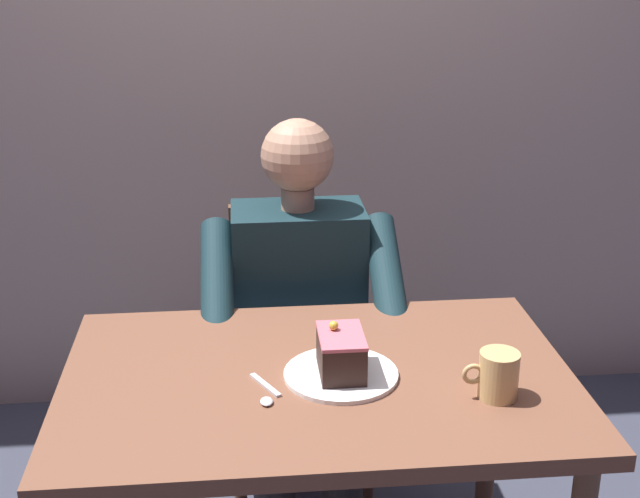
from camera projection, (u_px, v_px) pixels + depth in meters
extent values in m
cube|color=brown|center=(318.00, 382.00, 1.85)|extent=(1.10, 0.72, 0.04)
cylinder|color=brown|center=(489.00, 437.00, 2.30)|extent=(0.05, 0.05, 0.72)
cylinder|color=brown|center=(118.00, 457.00, 2.21)|extent=(0.05, 0.05, 0.72)
cube|color=brown|center=(299.00, 377.00, 2.50)|extent=(0.42, 0.42, 0.04)
cube|color=brown|center=(294.00, 275.00, 2.59)|extent=(0.38, 0.04, 0.45)
cylinder|color=brown|center=(368.00, 469.00, 2.42)|extent=(0.04, 0.04, 0.41)
cylinder|color=brown|center=(240.00, 477.00, 2.39)|extent=(0.04, 0.04, 0.41)
cylinder|color=brown|center=(351.00, 404.00, 2.76)|extent=(0.04, 0.04, 0.41)
cylinder|color=brown|center=(239.00, 409.00, 2.73)|extent=(0.04, 0.04, 0.41)
cube|color=#152D34|center=(299.00, 294.00, 2.39)|extent=(0.36, 0.22, 0.50)
sphere|color=tan|center=(297.00, 155.00, 2.25)|extent=(0.19, 0.19, 0.19)
cylinder|color=tan|center=(298.00, 198.00, 2.29)|extent=(0.09, 0.09, 0.06)
cylinder|color=#152D34|center=(386.00, 274.00, 2.24)|extent=(0.08, 0.33, 0.26)
sphere|color=tan|center=(396.00, 335.00, 2.13)|extent=(0.09, 0.09, 0.09)
cylinder|color=#152D34|center=(217.00, 280.00, 2.20)|extent=(0.08, 0.33, 0.26)
sphere|color=tan|center=(218.00, 343.00, 2.08)|extent=(0.09, 0.09, 0.09)
cylinder|color=#34312F|center=(335.00, 400.00, 2.38)|extent=(0.13, 0.38, 0.14)
cylinder|color=#34312F|center=(270.00, 403.00, 2.36)|extent=(0.13, 0.38, 0.14)
cylinder|color=white|center=(341.00, 374.00, 1.83)|extent=(0.25, 0.25, 0.01)
cube|color=#31201B|center=(341.00, 355.00, 1.81)|extent=(0.09, 0.14, 0.08)
cube|color=#D16373|center=(341.00, 336.00, 1.80)|extent=(0.10, 0.14, 0.01)
sphere|color=gold|center=(334.00, 326.00, 1.81)|extent=(0.02, 0.02, 0.02)
cylinder|color=tan|center=(498.00, 375.00, 1.74)|extent=(0.08, 0.08, 0.10)
torus|color=tan|center=(473.00, 374.00, 1.73)|extent=(0.05, 0.01, 0.05)
cylinder|color=black|center=(500.00, 356.00, 1.72)|extent=(0.07, 0.07, 0.01)
cube|color=silver|center=(265.00, 385.00, 1.79)|extent=(0.06, 0.10, 0.01)
ellipsoid|color=silver|center=(267.00, 401.00, 1.72)|extent=(0.03, 0.04, 0.01)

